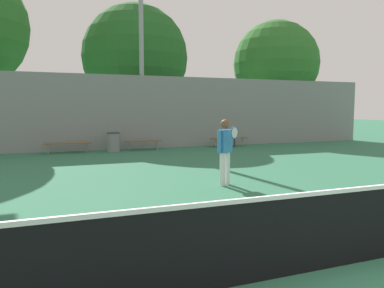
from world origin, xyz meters
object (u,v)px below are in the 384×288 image
at_px(bench_courtside_near, 67,144).
at_px(bench_courtside_far, 143,141).
at_px(tennis_net, 343,227).
at_px(trash_bin, 113,142).
at_px(tree_green_tall, 135,58).
at_px(light_pole_far_right, 141,18).
at_px(tree_green_broad, 276,64).
at_px(tennis_player, 225,148).
at_px(bench_adjacent_court, 229,138).

xyz_separation_m(bench_courtside_near, bench_courtside_far, (3.36, 0.00, -0.00)).
height_order(tennis_net, trash_bin, tennis_net).
bearing_deg(tree_green_tall, bench_courtside_near, -129.50).
bearing_deg(bench_courtside_near, light_pole_far_right, 15.53).
xyz_separation_m(trash_bin, tree_green_tall, (2.25, 5.27, 4.47)).
distance_m(bench_courtside_near, light_pole_far_right, 6.91).
distance_m(bench_courtside_far, tree_green_broad, 10.56).
xyz_separation_m(tennis_net, tree_green_broad, (10.06, 16.53, 4.19)).
height_order(bench_courtside_far, tree_green_tall, tree_green_tall).
distance_m(tennis_player, tree_green_tall, 14.31).
distance_m(bench_courtside_near, tree_green_tall, 7.97).
distance_m(trash_bin, tree_green_broad, 11.86).
xyz_separation_m(tennis_player, bench_courtside_near, (-3.31, 8.64, -0.53)).
height_order(bench_courtside_near, light_pole_far_right, light_pole_far_right).
bearing_deg(tennis_net, bench_adjacent_court, 68.45).
relative_size(tennis_net, light_pole_far_right, 1.11).
height_order(bench_courtside_far, light_pole_far_right, light_pole_far_right).
relative_size(bench_courtside_near, bench_courtside_far, 1.22).
xyz_separation_m(bench_courtside_far, tree_green_broad, (9.18, 3.02, 4.27)).
bearing_deg(bench_adjacent_court, tree_green_tall, 125.52).
distance_m(light_pole_far_right, tree_green_tall, 4.35).
xyz_separation_m(bench_courtside_near, light_pole_far_right, (3.56, 0.99, 5.83)).
relative_size(tennis_player, bench_adjacent_court, 0.85).
distance_m(tennis_player, light_pole_far_right, 10.99).
xyz_separation_m(tennis_player, bench_adjacent_court, (4.50, 8.64, -0.53)).
bearing_deg(tennis_player, tree_green_tall, 57.90).
relative_size(bench_courtside_far, light_pole_far_right, 0.16).
bearing_deg(tennis_net, tree_green_broad, 58.68).
bearing_deg(light_pole_far_right, tree_green_broad, 12.72).
bearing_deg(tennis_net, light_pole_far_right, 85.72).
height_order(tennis_net, tree_green_tall, tree_green_tall).
bearing_deg(trash_bin, bench_courtside_far, 7.64).
relative_size(bench_courtside_far, trash_bin, 1.90).
relative_size(tennis_player, light_pole_far_right, 0.16).
height_order(tennis_net, tennis_player, tennis_player).
distance_m(bench_courtside_far, bench_adjacent_court, 4.46).
xyz_separation_m(tennis_net, light_pole_far_right, (1.08, 14.51, 5.76)).
bearing_deg(bench_courtside_far, tennis_player, -90.32).
bearing_deg(trash_bin, tree_green_tall, 66.93).
height_order(tennis_net, bench_adjacent_court, tennis_net).
height_order(light_pole_far_right, trash_bin, light_pole_far_right).
bearing_deg(tennis_net, tree_green_tall, 84.74).
bearing_deg(bench_courtside_far, trash_bin, -172.36).
xyz_separation_m(bench_courtside_near, tree_green_broad, (12.54, 3.02, 4.27)).
bearing_deg(tennis_net, tennis_player, 80.29).
xyz_separation_m(tennis_player, bench_courtside_far, (0.05, 8.64, -0.54)).
height_order(trash_bin, tree_green_tall, tree_green_tall).
bearing_deg(trash_bin, bench_adjacent_court, 1.85).
distance_m(bench_courtside_near, bench_adjacent_court, 7.82).
bearing_deg(bench_courtside_near, tree_green_tall, 50.50).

